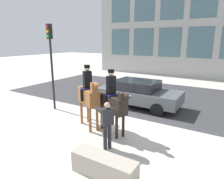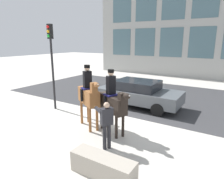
{
  "view_description": "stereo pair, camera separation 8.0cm",
  "coord_description": "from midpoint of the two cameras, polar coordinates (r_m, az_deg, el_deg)",
  "views": [
    {
      "loc": [
        4.41,
        -7.67,
        3.6
      ],
      "look_at": [
        0.2,
        -0.82,
        1.63
      ],
      "focal_mm": 32.0,
      "sensor_mm": 36.0,
      "label": 1
    },
    {
      "loc": [
        4.48,
        -7.63,
        3.6
      ],
      "look_at": [
        0.2,
        -0.82,
        1.63
      ],
      "focal_mm": 32.0,
      "sensor_mm": 36.0,
      "label": 2
    }
  ],
  "objects": [
    {
      "name": "pedestrian_bystander",
      "position": [
        6.71,
        -1.84,
        -9.18
      ],
      "size": [
        0.91,
        0.49,
        1.66
      ],
      "rotation": [
        0.0,
        0.0,
        2.55
      ],
      "color": "#232328",
      "rests_on": "ground_plane"
    },
    {
      "name": "road_surface",
      "position": [
        13.65,
        11.45,
        -1.74
      ],
      "size": [
        19.35,
        8.5,
        0.01
      ],
      "color": "#38383A",
      "rests_on": "ground_plane"
    },
    {
      "name": "street_car_near_lane",
      "position": [
        11.22,
        7.25,
        -0.94
      ],
      "size": [
        4.59,
        2.07,
        1.46
      ],
      "color": "#51565B",
      "rests_on": "ground_plane"
    },
    {
      "name": "mounted_horse_lead",
      "position": [
        8.28,
        -6.94,
        -1.59
      ],
      "size": [
        1.63,
        1.12,
        2.65
      ],
      "rotation": [
        0.0,
        0.0,
        -0.52
      ],
      "color": "brown",
      "rests_on": "ground_plane"
    },
    {
      "name": "planter_ledge",
      "position": [
        5.78,
        -2.71,
        -21.1
      ],
      "size": [
        1.85,
        0.56,
        0.59
      ],
      "color": "#ADA393",
      "rests_on": "ground_plane"
    },
    {
      "name": "ground_plane",
      "position": [
        9.55,
        1.34,
        -8.34
      ],
      "size": [
        80.0,
        80.0,
        0.0
      ],
      "primitive_type": "plane",
      "color": "beige"
    },
    {
      "name": "mounted_horse_companion",
      "position": [
        7.76,
        -0.13,
        -3.5
      ],
      "size": [
        1.81,
        1.06,
        2.54
      ],
      "rotation": [
        0.0,
        0.0,
        -0.43
      ],
      "color": "black",
      "rests_on": "ground_plane"
    },
    {
      "name": "traffic_light",
      "position": [
        10.74,
        -17.3,
        9.59
      ],
      "size": [
        0.24,
        0.29,
        4.4
      ],
      "color": "black",
      "rests_on": "ground_plane"
    }
  ]
}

